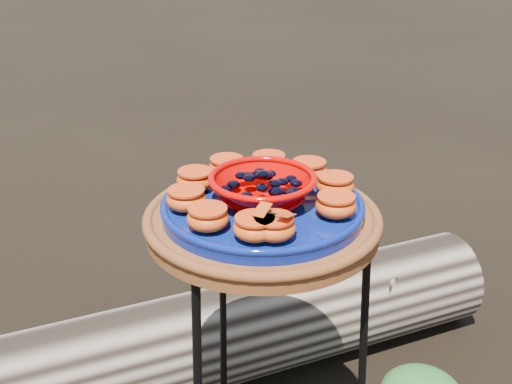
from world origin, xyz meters
name	(u,v)px	position (x,y,z in m)	size (l,w,h in m)	color
plant_stand	(262,379)	(0.00, 0.00, 0.35)	(0.44, 0.44, 0.70)	black
terracotta_saucer	(262,223)	(0.00, 0.00, 0.72)	(0.43, 0.43, 0.03)	#5E2C12
cobalt_plate	(262,208)	(0.00, 0.00, 0.75)	(0.37, 0.37, 0.02)	#00003F
red_bowl	(263,190)	(0.00, 0.00, 0.78)	(0.18, 0.18, 0.05)	#C10200
glass_gems	(263,170)	(0.00, 0.00, 0.82)	(0.14, 0.14, 0.02)	black
orange_half_0	(274,228)	(-0.04, -0.13, 0.78)	(0.07, 0.07, 0.04)	#C53C0D
orange_half_1	(336,206)	(0.09, -0.10, 0.78)	(0.07, 0.07, 0.04)	#C53C0D
orange_half_2	(335,186)	(0.13, -0.03, 0.78)	(0.07, 0.07, 0.04)	#C53C0D
orange_half_3	(309,170)	(0.13, 0.05, 0.78)	(0.07, 0.07, 0.04)	#C53C0D
orange_half_4	(269,164)	(0.07, 0.12, 0.78)	(0.07, 0.07, 0.04)	#C53C0D
orange_half_5	(227,167)	(-0.01, 0.14, 0.78)	(0.07, 0.07, 0.04)	#C53C0D
orange_half_6	(195,180)	(-0.09, 0.10, 0.78)	(0.07, 0.07, 0.04)	#C53C0D
orange_half_7	(186,199)	(-0.13, 0.03, 0.78)	(0.07, 0.07, 0.04)	#C53C0D
orange_half_8	(208,218)	(-0.13, -0.05, 0.78)	(0.07, 0.07, 0.04)	#C53C0D
orange_half_9	(255,228)	(-0.07, -0.12, 0.78)	(0.07, 0.07, 0.04)	#C53C0D
butterfly	(274,213)	(-0.04, -0.13, 0.81)	(0.08, 0.05, 0.01)	#B83D0F
driftwood_log	(243,330)	(0.15, 0.42, 0.14)	(1.49, 0.39, 0.28)	black
foliage_back	(116,352)	(-0.19, 0.56, 0.08)	(0.30, 0.30, 0.15)	#205620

